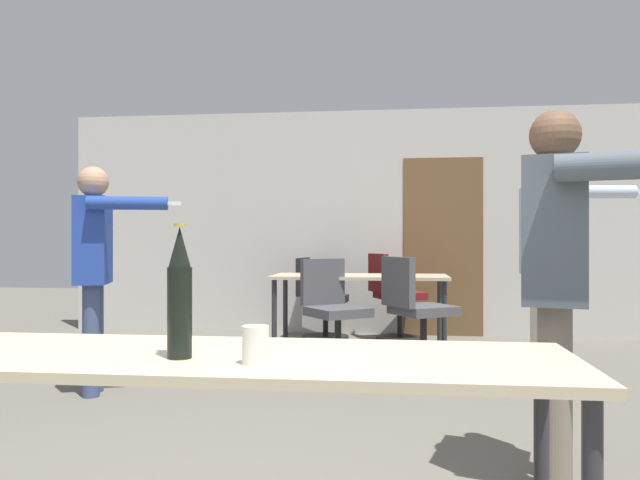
{
  "coord_description": "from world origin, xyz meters",
  "views": [
    {
      "loc": [
        0.55,
        -1.5,
        1.1
      ],
      "look_at": [
        0.08,
        2.43,
        1.1
      ],
      "focal_mm": 35.0,
      "sensor_mm": 36.0,
      "label": 1
    }
  ],
  "objects_px": {
    "person_far_watching": "(545,245)",
    "person_right_polo": "(95,255)",
    "drink_cup": "(256,345)",
    "office_chair_far_left": "(416,315)",
    "office_chair_side_rolled": "(319,301)",
    "office_chair_mid_tucked": "(333,315)",
    "office_chair_near_pushed": "(394,299)",
    "beer_bottle": "(180,295)",
    "person_near_casual": "(559,261)"
  },
  "relations": [
    {
      "from": "person_far_watching",
      "to": "person_right_polo",
      "type": "bearing_deg",
      "value": -88.58
    },
    {
      "from": "person_right_polo",
      "to": "drink_cup",
      "type": "distance_m",
      "value": 3.1
    },
    {
      "from": "office_chair_far_left",
      "to": "office_chair_side_rolled",
      "type": "relative_size",
      "value": 1.06
    },
    {
      "from": "office_chair_mid_tucked",
      "to": "office_chair_near_pushed",
      "type": "bearing_deg",
      "value": -147.76
    },
    {
      "from": "person_far_watching",
      "to": "drink_cup",
      "type": "height_order",
      "value": "person_far_watching"
    },
    {
      "from": "person_right_polo",
      "to": "office_chair_near_pushed",
      "type": "distance_m",
      "value": 3.46
    },
    {
      "from": "office_chair_mid_tucked",
      "to": "beer_bottle",
      "type": "relative_size",
      "value": 2.39
    },
    {
      "from": "person_right_polo",
      "to": "drink_cup",
      "type": "relative_size",
      "value": 15.45
    },
    {
      "from": "person_far_watching",
      "to": "person_near_casual",
      "type": "relative_size",
      "value": 1.03
    },
    {
      "from": "office_chair_side_rolled",
      "to": "office_chair_far_left",
      "type": "bearing_deg",
      "value": 38.79
    },
    {
      "from": "office_chair_mid_tucked",
      "to": "drink_cup",
      "type": "bearing_deg",
      "value": 55.35
    },
    {
      "from": "person_right_polo",
      "to": "person_far_watching",
      "type": "distance_m",
      "value": 3.3
    },
    {
      "from": "drink_cup",
      "to": "person_right_polo",
      "type": "bearing_deg",
      "value": 124.48
    },
    {
      "from": "person_right_polo",
      "to": "person_near_casual",
      "type": "bearing_deg",
      "value": 48.52
    },
    {
      "from": "office_chair_mid_tucked",
      "to": "office_chair_near_pushed",
      "type": "distance_m",
      "value": 1.5
    },
    {
      "from": "beer_bottle",
      "to": "drink_cup",
      "type": "relative_size",
      "value": 3.69
    },
    {
      "from": "person_far_watching",
      "to": "beer_bottle",
      "type": "height_order",
      "value": "person_far_watching"
    },
    {
      "from": "person_near_casual",
      "to": "office_chair_far_left",
      "type": "xyz_separation_m",
      "value": [
        -0.55,
        2.49,
        -0.55
      ]
    },
    {
      "from": "person_near_casual",
      "to": "drink_cup",
      "type": "distance_m",
      "value": 1.66
    },
    {
      "from": "office_chair_side_rolled",
      "to": "beer_bottle",
      "type": "relative_size",
      "value": 2.32
    },
    {
      "from": "office_chair_side_rolled",
      "to": "beer_bottle",
      "type": "xyz_separation_m",
      "value": [
        0.24,
        -5.21,
        0.53
      ]
    },
    {
      "from": "person_right_polo",
      "to": "office_chair_near_pushed",
      "type": "relative_size",
      "value": 1.71
    },
    {
      "from": "office_chair_near_pushed",
      "to": "beer_bottle",
      "type": "bearing_deg",
      "value": -30.58
    },
    {
      "from": "person_near_casual",
      "to": "office_chair_far_left",
      "type": "relative_size",
      "value": 1.76
    },
    {
      "from": "office_chair_mid_tucked",
      "to": "office_chair_side_rolled",
      "type": "bearing_deg",
      "value": -115.07
    },
    {
      "from": "person_right_polo",
      "to": "office_chair_mid_tucked",
      "type": "height_order",
      "value": "person_right_polo"
    },
    {
      "from": "person_near_casual",
      "to": "drink_cup",
      "type": "height_order",
      "value": "person_near_casual"
    },
    {
      "from": "office_chair_near_pushed",
      "to": "drink_cup",
      "type": "xyz_separation_m",
      "value": [
        -0.36,
        -5.23,
        0.36
      ]
    },
    {
      "from": "person_right_polo",
      "to": "drink_cup",
      "type": "bearing_deg",
      "value": 17.82
    },
    {
      "from": "person_far_watching",
      "to": "drink_cup",
      "type": "relative_size",
      "value": 16.47
    },
    {
      "from": "person_near_casual",
      "to": "office_chair_mid_tucked",
      "type": "height_order",
      "value": "person_near_casual"
    },
    {
      "from": "office_chair_side_rolled",
      "to": "office_chair_near_pushed",
      "type": "bearing_deg",
      "value": 93.09
    },
    {
      "from": "office_chair_side_rolled",
      "to": "drink_cup",
      "type": "height_order",
      "value": "office_chair_side_rolled"
    },
    {
      "from": "drink_cup",
      "to": "beer_bottle",
      "type": "bearing_deg",
      "value": 165.75
    },
    {
      "from": "person_right_polo",
      "to": "office_chair_far_left",
      "type": "relative_size",
      "value": 1.7
    },
    {
      "from": "person_right_polo",
      "to": "person_far_watching",
      "type": "height_order",
      "value": "person_far_watching"
    },
    {
      "from": "person_right_polo",
      "to": "office_chair_side_rolled",
      "type": "xyz_separation_m",
      "value": [
        1.28,
        2.72,
        -0.58
      ]
    },
    {
      "from": "person_near_casual",
      "to": "beer_bottle",
      "type": "bearing_deg",
      "value": -34.59
    },
    {
      "from": "person_near_casual",
      "to": "office_chair_side_rolled",
      "type": "xyz_separation_m",
      "value": [
        -1.58,
        4.04,
        -0.59
      ]
    },
    {
      "from": "office_chair_side_rolled",
      "to": "drink_cup",
      "type": "bearing_deg",
      "value": 10.35
    },
    {
      "from": "person_right_polo",
      "to": "person_far_watching",
      "type": "relative_size",
      "value": 0.94
    },
    {
      "from": "person_right_polo",
      "to": "beer_bottle",
      "type": "distance_m",
      "value": 2.91
    },
    {
      "from": "person_far_watching",
      "to": "person_near_casual",
      "type": "height_order",
      "value": "person_far_watching"
    },
    {
      "from": "beer_bottle",
      "to": "drink_cup",
      "type": "height_order",
      "value": "beer_bottle"
    },
    {
      "from": "person_right_polo",
      "to": "office_chair_near_pushed",
      "type": "height_order",
      "value": "person_right_polo"
    },
    {
      "from": "office_chair_near_pushed",
      "to": "person_right_polo",
      "type": "bearing_deg",
      "value": -62.17
    },
    {
      "from": "office_chair_far_left",
      "to": "drink_cup",
      "type": "xyz_separation_m",
      "value": [
        -0.56,
        -3.71,
        0.35
      ]
    },
    {
      "from": "person_far_watching",
      "to": "beer_bottle",
      "type": "relative_size",
      "value": 4.46
    },
    {
      "from": "office_chair_far_left",
      "to": "office_chair_near_pushed",
      "type": "bearing_deg",
      "value": 155.03
    },
    {
      "from": "person_far_watching",
      "to": "office_chair_mid_tucked",
      "type": "distance_m",
      "value": 1.89
    }
  ]
}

